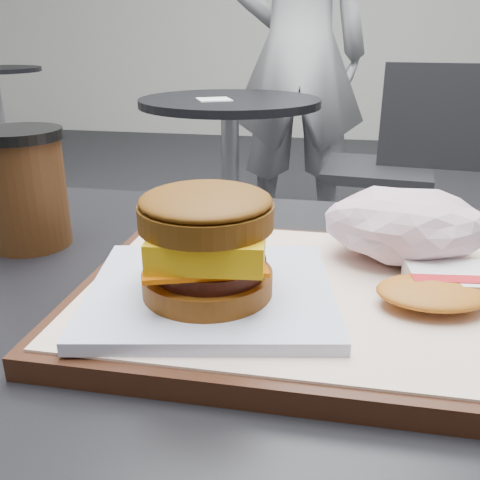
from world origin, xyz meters
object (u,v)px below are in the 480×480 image
(neighbor_table, at_px, (230,150))
(crumpled_wrapper, at_px, (405,225))
(breakfast_sandwich, at_px, (208,255))
(coffee_cup, at_px, (25,186))
(neighbor_chair, at_px, (397,159))
(hash_brown, at_px, (451,287))
(patron, at_px, (298,52))
(customer_table, at_px, (242,461))
(serving_tray, at_px, (307,297))

(neighbor_table, bearing_deg, crumpled_wrapper, -72.80)
(breakfast_sandwich, relative_size, coffee_cup, 1.73)
(breakfast_sandwich, bearing_deg, neighbor_chair, 80.02)
(breakfast_sandwich, distance_m, hash_brown, 0.19)
(crumpled_wrapper, xyz_separation_m, coffee_cup, (-0.39, 0.01, 0.01))
(hash_brown, xyz_separation_m, crumpled_wrapper, (-0.03, 0.08, 0.02))
(neighbor_chair, xyz_separation_m, patron, (-0.45, 0.46, 0.39))
(customer_table, distance_m, hash_brown, 0.27)
(serving_tray, xyz_separation_m, patron, (-0.20, 2.25, 0.12))
(serving_tray, distance_m, patron, 2.27)
(serving_tray, height_order, hash_brown, hash_brown)
(coffee_cup, bearing_deg, neighbor_table, 93.71)
(serving_tray, relative_size, neighbor_table, 0.51)
(crumpled_wrapper, bearing_deg, customer_table, -153.82)
(serving_tray, bearing_deg, patron, 95.07)
(customer_table, relative_size, patron, 0.45)
(customer_table, xyz_separation_m, neighbor_chair, (0.31, 1.78, -0.07))
(crumpled_wrapper, bearing_deg, patron, 97.38)
(customer_table, xyz_separation_m, breakfast_sandwich, (-0.02, -0.05, 0.24))
(breakfast_sandwich, relative_size, neighbor_chair, 0.25)
(hash_brown, bearing_deg, serving_tray, 179.36)
(crumpled_wrapper, xyz_separation_m, patron, (-0.28, 2.18, 0.07))
(customer_table, relative_size, serving_tray, 2.11)
(crumpled_wrapper, bearing_deg, hash_brown, -69.45)
(breakfast_sandwich, bearing_deg, crumpled_wrapper, 37.37)
(serving_tray, bearing_deg, coffee_cup, 163.45)
(breakfast_sandwich, distance_m, neighbor_chair, 1.89)
(hash_brown, distance_m, neighbor_chair, 1.82)
(customer_table, relative_size, crumpled_wrapper, 5.56)
(crumpled_wrapper, bearing_deg, neighbor_chair, 84.46)
(customer_table, distance_m, crumpled_wrapper, 0.28)
(neighbor_table, bearing_deg, hash_brown, -72.63)
(crumpled_wrapper, xyz_separation_m, neighbor_table, (-0.49, 1.58, -0.27))
(neighbor_table, bearing_deg, coffee_cup, -86.29)
(coffee_cup, relative_size, neighbor_chair, 0.14)
(coffee_cup, distance_m, patron, 2.17)
(hash_brown, xyz_separation_m, coffee_cup, (-0.42, 0.09, 0.04))
(serving_tray, bearing_deg, neighbor_chair, 82.11)
(customer_table, bearing_deg, coffee_cup, 161.93)
(neighbor_table, height_order, neighbor_chair, neighbor_chair)
(neighbor_chair, bearing_deg, hash_brown, -94.35)
(neighbor_table, relative_size, neighbor_chair, 0.85)
(serving_tray, distance_m, neighbor_table, 1.72)
(customer_table, height_order, patron, patron)
(customer_table, relative_size, neighbor_chair, 0.91)
(neighbor_table, bearing_deg, neighbor_chair, 11.52)
(serving_tray, xyz_separation_m, neighbor_table, (-0.41, 1.66, -0.23))
(hash_brown, height_order, neighbor_table, hash_brown)
(neighbor_table, bearing_deg, patron, 70.76)
(crumpled_wrapper, relative_size, patron, 0.08)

